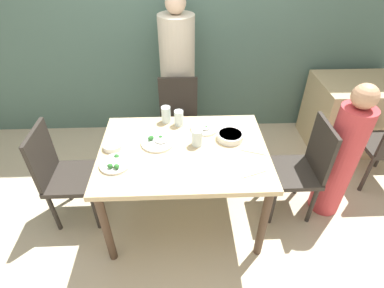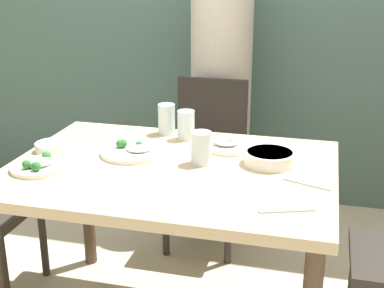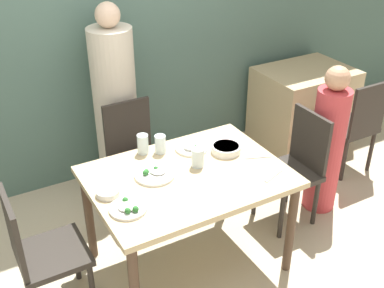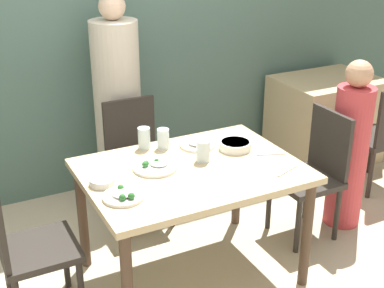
% 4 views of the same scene
% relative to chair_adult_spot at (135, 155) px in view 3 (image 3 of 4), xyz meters
% --- Properties ---
extents(ground_plane, '(10.00, 10.00, 0.00)m').
position_rel_chair_adult_spot_xyz_m(ground_plane, '(0.04, -0.79, -0.48)').
color(ground_plane, beige).
extents(wall_back, '(10.00, 0.06, 2.70)m').
position_rel_chair_adult_spot_xyz_m(wall_back, '(0.04, 0.65, 0.87)').
color(wall_back, '#4C6B60').
rests_on(wall_back, ground_plane).
extents(dining_table, '(1.24, 0.90, 0.74)m').
position_rel_chair_adult_spot_xyz_m(dining_table, '(0.04, -0.79, 0.17)').
color(dining_table, tan).
rests_on(dining_table, ground_plane).
extents(chair_adult_spot, '(0.40, 0.40, 0.89)m').
position_rel_chair_adult_spot_xyz_m(chair_adult_spot, '(0.00, 0.00, 0.00)').
color(chair_adult_spot, '#2D2823').
rests_on(chair_adult_spot, ground_plane).
extents(chair_child_spot, '(0.40, 0.40, 0.89)m').
position_rel_chair_adult_spot_xyz_m(chair_child_spot, '(1.00, -0.74, 0.00)').
color(chair_child_spot, '#2D2823').
rests_on(chair_child_spot, ground_plane).
extents(chair_empty_left, '(0.40, 0.40, 0.89)m').
position_rel_chair_adult_spot_xyz_m(chair_empty_left, '(-0.92, -0.73, 0.00)').
color(chair_empty_left, '#2D2823').
rests_on(chair_empty_left, ground_plane).
extents(person_adult, '(0.35, 0.35, 1.58)m').
position_rel_chair_adult_spot_xyz_m(person_adult, '(-0.00, 0.34, 0.25)').
color(person_adult, beige).
rests_on(person_adult, ground_plane).
extents(person_child, '(0.26, 0.26, 1.21)m').
position_rel_chair_adult_spot_xyz_m(person_child, '(1.30, -0.74, 0.09)').
color(person_child, '#C63D42').
rests_on(person_child, ground_plane).
extents(bowl_curry, '(0.20, 0.20, 0.05)m').
position_rel_chair_adult_spot_xyz_m(bowl_curry, '(0.40, -0.68, 0.29)').
color(bowl_curry, white).
rests_on(bowl_curry, dining_table).
extents(plate_rice_adult, '(0.22, 0.22, 0.05)m').
position_rel_chair_adult_spot_xyz_m(plate_rice_adult, '(-0.44, -0.95, 0.28)').
color(plate_rice_adult, white).
rests_on(plate_rice_adult, dining_table).
extents(plate_rice_child, '(0.25, 0.25, 0.05)m').
position_rel_chair_adult_spot_xyz_m(plate_rice_child, '(-0.15, -0.70, 0.27)').
color(plate_rice_child, white).
rests_on(plate_rice_child, dining_table).
extents(plate_noodles, '(0.22, 0.22, 0.05)m').
position_rel_chair_adult_spot_xyz_m(plate_noodles, '(0.21, -0.53, 0.28)').
color(plate_noodles, white).
rests_on(plate_noodles, dining_table).
extents(bowl_rice_small, '(0.14, 0.14, 0.04)m').
position_rel_chair_adult_spot_xyz_m(bowl_rice_small, '(-0.48, -0.76, 0.28)').
color(bowl_rice_small, white).
rests_on(bowl_rice_small, dining_table).
extents(glass_water_tall, '(0.08, 0.08, 0.13)m').
position_rel_chair_adult_spot_xyz_m(glass_water_tall, '(0.14, -0.74, 0.32)').
color(glass_water_tall, silver).
rests_on(glass_water_tall, dining_table).
extents(glass_water_short, '(0.07, 0.07, 0.13)m').
position_rel_chair_adult_spot_xyz_m(glass_water_short, '(0.01, -0.46, 0.32)').
color(glass_water_short, silver).
rests_on(glass_water_short, dining_table).
extents(glass_water_center, '(0.08, 0.08, 0.14)m').
position_rel_chair_adult_spot_xyz_m(glass_water_center, '(-0.10, -0.41, 0.33)').
color(glass_water_center, silver).
rests_on(glass_water_center, dining_table).
extents(fork_steel, '(0.18, 0.08, 0.01)m').
position_rel_chair_adult_spot_xyz_m(fork_steel, '(0.50, -1.07, 0.26)').
color(fork_steel, silver).
rests_on(fork_steel, dining_table).
extents(spoon_steel, '(0.18, 0.08, 0.01)m').
position_rel_chair_adult_spot_xyz_m(spoon_steel, '(0.55, -0.84, 0.26)').
color(spoon_steel, silver).
rests_on(spoon_steel, dining_table).
extents(background_table, '(0.87, 0.67, 0.75)m').
position_rel_chair_adult_spot_xyz_m(background_table, '(1.89, 0.21, -0.10)').
color(background_table, tan).
rests_on(background_table, ground_plane).
extents(chair_background, '(0.40, 0.40, 0.89)m').
position_rel_chair_adult_spot_xyz_m(chair_background, '(1.89, -0.47, 0.00)').
color(chair_background, '#2D2823').
rests_on(chair_background, ground_plane).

